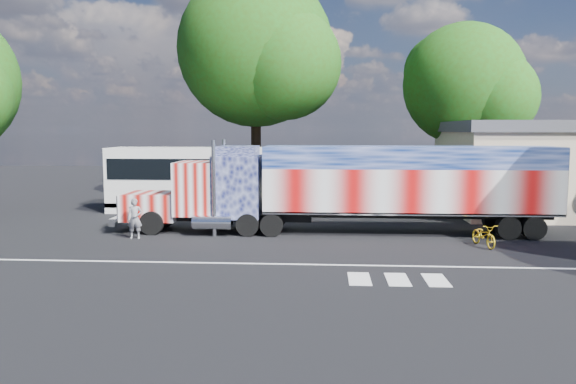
# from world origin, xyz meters

# --- Properties ---
(ground) EXTENTS (100.00, 100.00, 0.00)m
(ground) POSITION_xyz_m (0.00, 0.00, 0.00)
(ground) COLOR black
(lane_markings) EXTENTS (30.00, 2.67, 0.01)m
(lane_markings) POSITION_xyz_m (1.71, -3.77, 0.01)
(lane_markings) COLOR silver
(lane_markings) RESTS_ON ground
(semi_truck) EXTENTS (20.03, 3.16, 4.27)m
(semi_truck) POSITION_xyz_m (2.96, 3.26, 2.20)
(semi_truck) COLOR black
(semi_truck) RESTS_ON ground
(coach_bus) EXTENTS (12.74, 2.97, 3.71)m
(coach_bus) POSITION_xyz_m (-4.37, 9.60, 1.92)
(coach_bus) COLOR silver
(coach_bus) RESTS_ON ground
(woman) EXTENTS (0.70, 0.52, 1.76)m
(woman) POSITION_xyz_m (-6.57, 1.29, 0.88)
(woman) COLOR slate
(woman) RESTS_ON ground
(bicycle) EXTENTS (1.02, 1.88, 0.94)m
(bicycle) POSITION_xyz_m (8.12, 0.55, 0.47)
(bicycle) COLOR gold
(bicycle) RESTS_ON ground
(tree_n_mid) EXTENTS (11.33, 10.79, 15.70)m
(tree_n_mid) POSITION_xyz_m (-3.05, 17.19, 10.24)
(tree_n_mid) COLOR black
(tree_n_mid) RESTS_ON ground
(tree_ne_a) EXTENTS (8.35, 7.95, 11.68)m
(tree_ne_a) POSITION_xyz_m (10.85, 15.61, 7.65)
(tree_ne_a) COLOR black
(tree_ne_a) RESTS_ON ground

